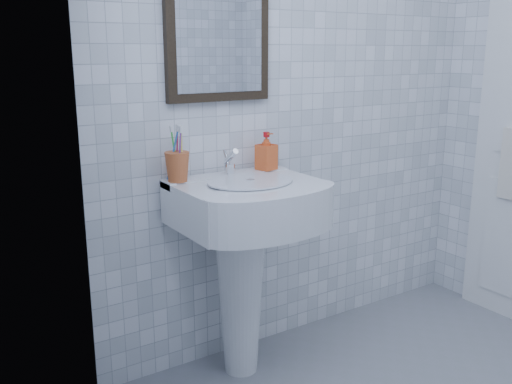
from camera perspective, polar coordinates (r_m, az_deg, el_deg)
wall_back at (r=2.84m, az=4.61°, el=9.72°), size 2.20×0.02×2.50m
wall_left at (r=1.23m, az=-1.80°, el=4.21°), size 0.02×2.40×2.50m
washbasin at (r=2.52m, az=-1.30°, el=-5.33°), size 0.60×0.44×0.93m
faucet at (r=2.52m, az=-2.66°, el=2.82°), size 0.05×0.11×0.13m
toothbrush_cup at (r=2.41m, az=-7.87°, el=2.51°), size 0.12×0.12×0.13m
soap_dispenser at (r=2.63m, az=1.04°, el=4.12°), size 0.09×0.10×0.17m
wall_mirror at (r=2.55m, az=-3.80°, el=16.01°), size 0.50×0.04×0.62m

